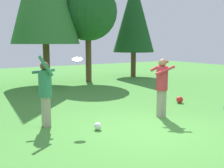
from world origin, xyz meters
TOP-DOWN VIEW (x-y plane):
  - ground_plane at (0.00, 0.00)m, footprint 40.00×40.00m
  - person_thrower at (-2.04, 1.66)m, footprint 0.60×0.55m
  - person_catcher at (1.20, 0.76)m, footprint 0.70×0.63m
  - frisbee at (-1.17, 1.51)m, footprint 0.36×0.35m
  - ball_red at (3.08, 1.85)m, footprint 0.25×0.25m
  - ball_white at (-1.04, 0.66)m, footprint 0.20×0.20m
  - tree_far_right at (6.44, 9.24)m, footprint 2.63×2.63m
  - tree_right at (2.92, 8.75)m, footprint 3.24×3.24m

SIDE VIEW (x-z plane):
  - ground_plane at x=0.00m, z-range 0.00..0.00m
  - ball_white at x=-1.04m, z-range 0.00..0.20m
  - ball_red at x=3.08m, z-range 0.00..0.25m
  - person_thrower at x=-2.04m, z-range 0.08..1.98m
  - person_catcher at x=1.20m, z-range 0.17..1.90m
  - frisbee at x=-1.17m, z-range 1.69..1.81m
  - tree_right at x=2.92m, z-range 1.13..6.66m
  - tree_far_right at x=6.44m, z-range 0.78..7.06m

